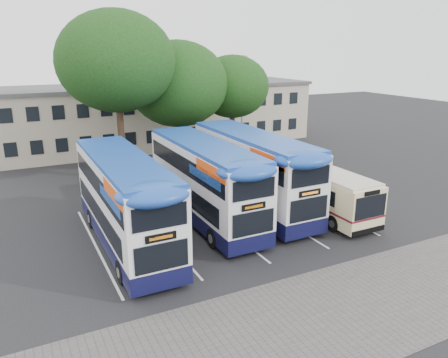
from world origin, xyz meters
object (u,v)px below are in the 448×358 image
lamp_post (242,99)px  tree_right (232,87)px  tree_left (116,62)px  bus_single (313,185)px  tree_mid (178,84)px  bus_dd_right (252,168)px  bus_dd_left (124,198)px  bus_dd_mid (204,178)px

lamp_post → tree_right: size_ratio=0.99×
tree_left → bus_single: (8.89, -11.71, -7.19)m
tree_mid → bus_dd_right: (0.26, -11.74, -4.26)m
tree_left → bus_dd_left: (-2.77, -11.51, -6.23)m
lamp_post → bus_dd_mid: bearing=-126.1°
tree_left → bus_single: 16.37m
lamp_post → bus_dd_right: bearing=-116.6°
lamp_post → bus_dd_left: size_ratio=0.81×
tree_left → bus_dd_left: size_ratio=1.11×
tree_mid → tree_left: bearing=-160.0°
tree_mid → bus_dd_right: size_ratio=0.91×
tree_right → bus_single: (-1.72, -14.06, -4.82)m
tree_mid → bus_dd_mid: 13.25m
tree_mid → bus_dd_left: size_ratio=0.93×
bus_dd_left → bus_dd_mid: 5.16m
tree_mid → bus_single: bearing=-75.5°
bus_dd_mid → bus_dd_right: 3.42m
lamp_post → bus_dd_right: 15.49m
bus_single → bus_dd_mid: bearing=167.1°
tree_left → bus_dd_mid: 12.14m
tree_right → bus_dd_right: (-5.00, -12.15, -3.80)m
bus_dd_mid → bus_dd_right: bus_dd_right is taller
lamp_post → bus_dd_mid: (-10.25, -14.05, -2.53)m
tree_left → bus_dd_left: 13.38m
tree_left → tree_mid: tree_left is taller
tree_mid → bus_single: tree_mid is taller
bus_single → lamp_post: bearing=77.1°
bus_dd_left → bus_dd_right: bearing=11.6°
lamp_post → tree_mid: 7.58m
bus_dd_right → tree_mid: bearing=91.3°
tree_mid → bus_single: (3.54, -13.65, -5.29)m
bus_dd_mid → bus_single: bearing=-12.9°
tree_mid → bus_dd_right: tree_mid is taller
bus_single → tree_mid: bearing=104.5°
lamp_post → tree_left: 13.57m
bus_single → tree_left: bearing=127.2°
tree_left → bus_dd_right: size_ratio=1.09×
tree_mid → bus_dd_right: bearing=-88.7°
bus_dd_right → bus_single: bus_dd_right is taller
tree_mid → bus_dd_right: 12.49m
tree_mid → bus_dd_mid: bearing=-104.5°
tree_left → bus_dd_left: tree_left is taller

